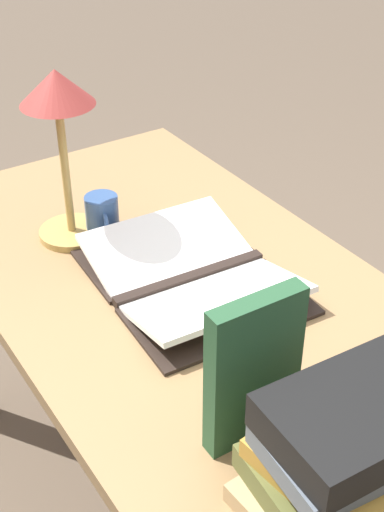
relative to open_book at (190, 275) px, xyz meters
name	(u,v)px	position (x,y,z in m)	size (l,w,h in m)	color
reading_desk	(197,335)	(-0.05, 0.01, -0.12)	(1.48, 0.74, 0.76)	#937047
open_book	(190,275)	(0.00, 0.00, 0.00)	(0.46, 0.38, 0.06)	black
book_stack_tall	(351,457)	(-0.56, 0.10, 0.07)	(0.24, 0.29, 0.20)	tan
book_standing_upright	(254,371)	(-0.39, 0.14, 0.11)	(0.04, 0.16, 0.26)	#234C2D
reading_lamp	(59,116)	(0.30, 0.12, 0.27)	(0.15, 0.15, 0.39)	tan
coffee_mug	(102,215)	(0.27, 0.06, 0.03)	(0.10, 0.07, 0.09)	#335184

